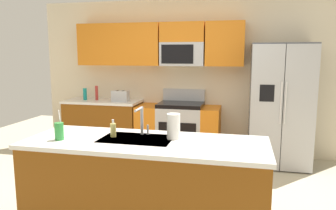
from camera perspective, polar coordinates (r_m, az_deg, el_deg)
The scene contains 13 objects.
ground_plane at distance 3.91m, azimuth -2.44°, elevation -16.75°, with size 9.00×9.00×0.00m, color beige.
kitchen_wall_unit at distance 5.59m, azimuth 1.77°, elevation 6.66°, with size 5.20×0.43×2.60m.
back_counter at distance 5.84m, azimuth -11.18°, elevation -3.53°, with size 1.30×0.63×0.90m.
range_oven at distance 5.44m, azimuth 1.84°, elevation -4.36°, with size 1.36×0.61×1.10m.
refrigerator at distance 5.21m, azimuth 19.00°, elevation -0.05°, with size 0.90×0.76×1.85m.
island_counter at distance 3.19m, azimuth -3.93°, elevation -13.97°, with size 2.25×0.84×0.90m.
toaster at distance 5.57m, azimuth -8.31°, elevation 1.58°, with size 0.28×0.16×0.18m.
pepper_mill at distance 5.79m, azimuth -12.37°, elevation 2.07°, with size 0.05×0.05×0.25m, color #B2332D.
bottle_teal at distance 5.85m, azimuth -14.31°, elevation 1.86°, with size 0.07×0.07×0.20m, color teal.
sink_faucet at distance 3.21m, azimuth -4.65°, elevation -2.34°, with size 0.08×0.21×0.28m.
drink_cup_green at distance 3.21m, azimuth -18.49°, elevation -4.35°, with size 0.08×0.08×0.28m.
soap_dispenser at distance 3.20m, azimuth -9.56°, elevation -4.31°, with size 0.06×0.06×0.17m.
paper_towel_roll at distance 3.07m, azimuth 0.97°, elevation -3.76°, with size 0.12×0.12×0.24m, color white.
Camera 1 is at (0.95, -3.39, 1.69)m, focal length 34.87 mm.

